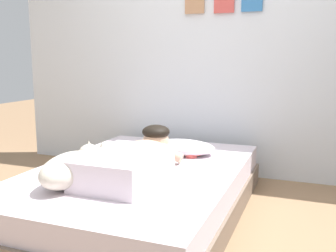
{
  "coord_description": "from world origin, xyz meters",
  "views": [
    {
      "loc": [
        0.8,
        -2.07,
        1.06
      ],
      "look_at": [
        -0.21,
        0.55,
        0.57
      ],
      "focal_mm": 41.32,
      "sensor_mm": 36.0,
      "label": 1
    }
  ],
  "objects": [
    {
      "name": "pillow",
      "position": [
        -0.16,
        0.73,
        0.38
      ],
      "size": [
        0.52,
        0.32,
        0.11
      ],
      "primitive_type": "ellipsoid",
      "color": "silver",
      "rests_on": "bed"
    },
    {
      "name": "back_wall",
      "position": [
        0.0,
        1.41,
        1.25
      ],
      "size": [
        4.2,
        0.12,
        2.5
      ],
      "color": "silver",
      "rests_on": "ground"
    },
    {
      "name": "dog",
      "position": [
        -0.52,
        -0.21,
        0.42
      ],
      "size": [
        0.26,
        0.57,
        0.21
      ],
      "color": "beige",
      "rests_on": "bed"
    },
    {
      "name": "ground_plane",
      "position": [
        0.0,
        0.0,
        0.0
      ],
      "size": [
        12.39,
        12.39,
        0.0
      ],
      "primitive_type": "plane",
      "color": "#8C6B4C"
    },
    {
      "name": "coffee_cup",
      "position": [
        -0.06,
        0.65,
        0.36
      ],
      "size": [
        0.12,
        0.09,
        0.07
      ],
      "color": "#D84C47",
      "rests_on": "bed"
    },
    {
      "name": "cell_phone",
      "position": [
        -0.16,
        0.14,
        0.33
      ],
      "size": [
        0.07,
        0.14,
        0.01
      ],
      "primitive_type": "cube",
      "color": "black",
      "rests_on": "bed"
    },
    {
      "name": "bed",
      "position": [
        -0.31,
        0.25,
        0.16
      ],
      "size": [
        1.36,
        1.99,
        0.32
      ],
      "color": "#726051",
      "rests_on": "ground"
    },
    {
      "name": "person_lying",
      "position": [
        -0.26,
        0.09,
        0.43
      ],
      "size": [
        0.43,
        0.92,
        0.27
      ],
      "color": "silver",
      "rests_on": "bed"
    }
  ]
}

